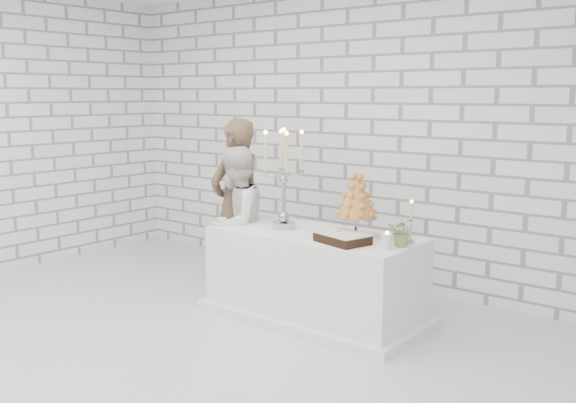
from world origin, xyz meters
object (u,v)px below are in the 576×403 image
Objects in this scene: groom at (236,205)px; croquembouche at (356,204)px; cake_table at (314,276)px; candelabra at (284,178)px; bride at (236,224)px.

croquembouche is (1.46, -0.14, 0.19)m from groom.
cake_table is 3.27× the size of croquembouche.
cake_table is at bearing 82.81° from groom.
candelabra reaches higher than croquembouche.
candelabra reaches higher than cake_table.
bride is at bearing -178.77° from cake_table.
bride is 2.60× the size of croquembouche.
candelabra reaches higher than bride.
cake_table is at bearing -169.25° from croquembouche.
candelabra is at bearing -172.55° from croquembouche.
candelabra is 0.71m from croquembouche.
groom reaches higher than candelabra.
groom is 1.48m from croquembouche.
candelabra is (0.77, -0.23, 0.35)m from groom.
bride is 0.74m from candelabra.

